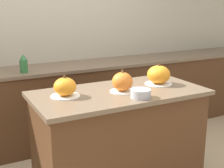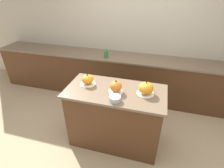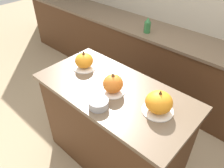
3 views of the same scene
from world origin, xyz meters
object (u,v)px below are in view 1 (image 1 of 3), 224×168
pumpkin_cake_left (65,87)px  pumpkin_cake_center (122,82)px  mixing_bowl (141,94)px  bottle_tall (24,64)px  pumpkin_cake_right (159,75)px

pumpkin_cake_left → pumpkin_cake_center: bearing=-11.0°
pumpkin_cake_left → mixing_bowl: 0.57m
bottle_tall → pumpkin_cake_center: bearing=-67.0°
pumpkin_cake_left → pumpkin_cake_right: (0.84, -0.03, 0.01)m
pumpkin_cake_left → pumpkin_cake_center: size_ratio=1.12×
pumpkin_cake_left → bottle_tall: (-0.06, 1.11, -0.00)m
bottle_tall → pumpkin_cake_left: bearing=-86.7°
pumpkin_cake_right → mixing_bowl: size_ratio=1.55×
mixing_bowl → pumpkin_cake_left: bearing=149.1°
pumpkin_cake_center → pumpkin_cake_right: (0.39, 0.06, 0.00)m
pumpkin_cake_right → mixing_bowl: bearing=-143.2°
pumpkin_cake_right → pumpkin_cake_center: bearing=-171.4°
bottle_tall → mixing_bowl: size_ratio=1.29×
pumpkin_cake_right → pumpkin_cake_left: bearing=178.1°
pumpkin_cake_left → pumpkin_cake_center: 0.45m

